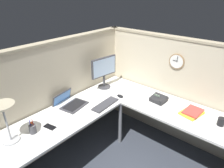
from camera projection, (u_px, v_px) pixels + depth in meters
ground_plane at (122, 152)px, 2.94m from camera, size 6.80×6.80×0.00m
cubicle_wall_back at (59, 95)px, 2.85m from camera, size 2.57×0.12×1.58m
cubicle_wall_right at (172, 89)px, 3.04m from camera, size 0.12×2.37×1.58m
desk at (118, 123)px, 2.54m from camera, size 2.35×2.15×0.73m
monitor at (104, 70)px, 3.10m from camera, size 0.46×0.20×0.50m
laptop at (69, 103)px, 2.75m from camera, size 0.40×0.43×0.22m
keyboard at (105, 104)px, 2.73m from camera, size 0.44×0.17×0.02m
computer_mouse at (120, 96)px, 2.93m from camera, size 0.06×0.10×0.03m
desk_lamp_dome at (3, 112)px, 1.95m from camera, size 0.24×0.24×0.44m
pen_cup at (33, 129)px, 2.19m from camera, size 0.08×0.08×0.18m
cell_phone at (50, 127)px, 2.30m from camera, size 0.09×0.15×0.01m
office_phone at (159, 99)px, 2.81m from camera, size 0.21×0.22×0.11m
book_stack at (192, 112)px, 2.54m from camera, size 0.32×0.26×0.04m
coffee_mug at (221, 122)px, 2.32m from camera, size 0.08×0.08×0.10m
wall_clock at (177, 61)px, 2.78m from camera, size 0.04×0.22×0.22m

